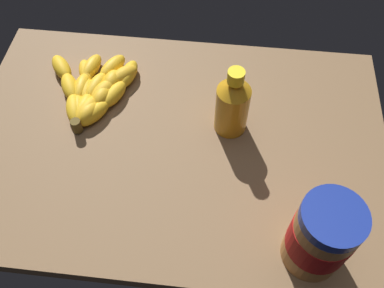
{
  "coord_description": "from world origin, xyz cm",
  "views": [
    {
      "loc": [
        8.49,
        -45.85,
        68.51
      ],
      "look_at": [
        3.94,
        -4.5,
        5.85
      ],
      "focal_mm": 38.82,
      "sensor_mm": 36.0,
      "label": 1
    }
  ],
  "objects": [
    {
      "name": "honey_bottle",
      "position": [
        10.69,
        4.67,
        6.99
      ],
      "size": [
        6.51,
        6.51,
        15.82
      ],
      "color": "orange",
      "rests_on": "ground_plane"
    },
    {
      "name": "banana_bunch",
      "position": [
        -18.53,
        9.41,
        1.69
      ],
      "size": [
        21.54,
        22.05,
        3.7
      ],
      "color": "gold",
      "rests_on": "ground_plane"
    },
    {
      "name": "peanut_butter_jar",
      "position": [
        25.56,
        -20.56,
        7.87
      ],
      "size": [
        9.83,
        9.83,
        15.96
      ],
      "color": "#B27238",
      "rests_on": "ground_plane"
    },
    {
      "name": "ground_plane",
      "position": [
        0.0,
        0.0,
        -1.58
      ],
      "size": [
        84.29,
        56.8,
        3.15
      ],
      "primitive_type": "cube",
      "color": "brown"
    }
  ]
}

